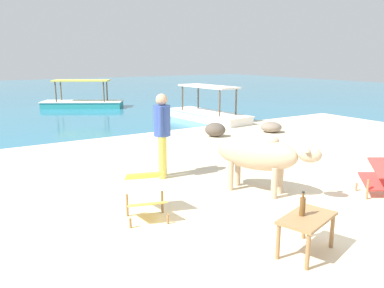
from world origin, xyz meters
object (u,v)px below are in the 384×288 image
(low_bench_table, at_px, (307,223))
(deck_chair_near, at_px, (145,191))
(cow, at_px, (259,154))
(person_standing, at_px, (162,129))
(bottle, at_px, (303,206))
(boat_teal, at_px, (83,102))
(boat_white, at_px, (208,113))
(deck_chair_far, at_px, (383,176))

(low_bench_table, relative_size, deck_chair_near, 0.96)
(cow, relative_size, person_standing, 1.10)
(bottle, bearing_deg, boat_teal, 82.94)
(boat_white, bearing_deg, person_standing, -46.67)
(cow, height_order, boat_teal, boat_teal)
(deck_chair_far, bearing_deg, cow, 81.22)
(boat_white, bearing_deg, boat_teal, -160.35)
(cow, distance_m, boat_white, 7.92)
(boat_white, bearing_deg, bottle, -33.29)
(low_bench_table, bearing_deg, cow, 46.76)
(deck_chair_near, xyz_separation_m, person_standing, (1.10, 1.54, 0.56))
(bottle, height_order, deck_chair_near, bottle)
(deck_chair_far, relative_size, boat_white, 0.25)
(low_bench_table, distance_m, person_standing, 3.60)
(low_bench_table, bearing_deg, deck_chair_far, -3.22)
(low_bench_table, height_order, person_standing, person_standing)
(cow, relative_size, boat_teal, 0.48)
(cow, height_order, boat_white, boat_white)
(boat_white, bearing_deg, deck_chair_near, -45.43)
(bottle, relative_size, person_standing, 0.18)
(cow, relative_size, deck_chair_far, 1.92)
(deck_chair_near, bearing_deg, cow, 104.80)
(bottle, bearing_deg, cow, 62.29)
(deck_chair_far, bearing_deg, person_standing, 72.29)
(deck_chair_far, bearing_deg, bottle, 134.15)
(deck_chair_far, bearing_deg, low_bench_table, 135.50)
(low_bench_table, relative_size, person_standing, 0.53)
(deck_chair_near, height_order, deck_chair_far, same)
(low_bench_table, relative_size, boat_teal, 0.23)
(bottle, relative_size, deck_chair_far, 0.32)
(low_bench_table, height_order, boat_white, boat_white)
(cow, bearing_deg, boat_teal, 149.54)
(cow, relative_size, low_bench_table, 2.09)
(deck_chair_far, distance_m, boat_white, 8.58)
(cow, xyz_separation_m, low_bench_table, (-0.95, -1.92, -0.29))
(boat_teal, bearing_deg, deck_chair_far, -56.80)
(person_standing, bearing_deg, boat_teal, 115.70)
(cow, height_order, deck_chair_far, cow)
(cow, distance_m, deck_chair_far, 2.04)
(bottle, height_order, person_standing, person_standing)
(low_bench_table, bearing_deg, bottle, 101.02)
(cow, xyz_separation_m, deck_chair_far, (1.53, -1.31, -0.29))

